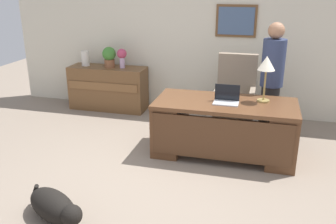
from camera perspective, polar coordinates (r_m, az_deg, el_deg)
ground_plane at (r=4.39m, az=-0.99°, el=-10.54°), size 12.00×12.00×0.00m
back_wall at (r=6.39m, az=5.43°, el=11.87°), size 7.00×0.16×2.70m
desk at (r=4.88m, az=8.74°, el=-2.28°), size 1.83×0.86×0.74m
credenza at (r=6.73m, az=-9.31°, el=3.72°), size 1.38×0.50×0.78m
armchair at (r=5.79m, az=10.45°, el=2.28°), size 0.60×0.59×1.17m
person_standing at (r=5.40m, az=15.87°, el=4.65°), size 0.32×0.32×1.70m
dog_lying at (r=3.82m, az=-17.31°, el=-13.94°), size 0.75×0.55×0.30m
laptop at (r=4.75m, az=9.13°, el=2.12°), size 0.32×0.22×0.22m
desk_lamp at (r=4.79m, az=15.14°, el=6.95°), size 0.22×0.22×0.60m
vase_with_flowers at (r=6.48m, az=-7.22°, el=8.70°), size 0.17×0.17×0.34m
vase_empty at (r=6.79m, az=-12.79°, el=8.18°), size 0.14×0.14×0.27m
potted_plant at (r=6.58m, az=-9.18°, el=8.62°), size 0.24×0.24×0.36m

